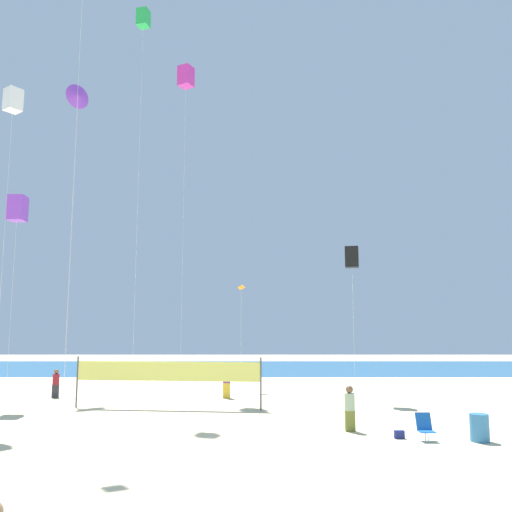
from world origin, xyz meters
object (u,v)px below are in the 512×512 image
at_px(beachgoer_sage_shirt, 348,407).
at_px(trash_barrel, 478,428).
at_px(kite_green_box, 142,19).
at_px(kite_black_box, 350,257).
at_px(beachgoer_plum_shirt, 225,380).
at_px(kite_violet_delta, 77,96).
at_px(beach_handbag, 398,434).
at_px(kite_white_box, 11,100).
at_px(folding_beach_chair, 423,426).
at_px(beachgoer_maroon_shirt, 54,382).
at_px(volleyball_net, 166,373).
at_px(kite_violet_box, 16,208).
at_px(kite_magenta_box, 185,77).
at_px(kite_orange_diamond, 240,290).

distance_m(beachgoer_sage_shirt, trash_barrel, 4.42).
height_order(kite_green_box, kite_black_box, kite_green_box).
xyz_separation_m(kite_green_box, kite_black_box, (11.83, -0.10, -14.05)).
height_order(beachgoer_plum_shirt, kite_violet_delta, kite_violet_delta).
bearing_deg(beach_handbag, trash_barrel, -11.01).
bearing_deg(kite_white_box, beach_handbag, -16.39).
height_order(beach_handbag, kite_green_box, kite_green_box).
bearing_deg(folding_beach_chair, kite_violet_delta, 124.52).
xyz_separation_m(beachgoer_maroon_shirt, volleyball_net, (6.74, -3.98, 0.83)).
distance_m(volleyball_net, kite_black_box, 11.58).
xyz_separation_m(kite_violet_box, kite_violet_delta, (0.84, 5.97, 9.01)).
bearing_deg(beachgoer_sage_shirt, kite_white_box, -13.31).
bearing_deg(kite_green_box, kite_black_box, -0.50).
bearing_deg(folding_beach_chair, trash_barrel, -21.33).
height_order(beachgoer_sage_shirt, kite_white_box, kite_white_box).
distance_m(kite_green_box, kite_violet_box, 13.15).
bearing_deg(beach_handbag, kite_magenta_box, 122.44).
distance_m(beachgoer_sage_shirt, kite_violet_delta, 27.31).
bearing_deg(kite_green_box, trash_barrel, -36.65).
height_order(folding_beach_chair, kite_white_box, kite_white_box).
bearing_deg(beachgoer_maroon_shirt, kite_orange_diamond, 54.94).
height_order(trash_barrel, kite_green_box, kite_green_box).
height_order(kite_violet_delta, kite_black_box, kite_violet_delta).
height_order(beachgoer_sage_shirt, beach_handbag, beachgoer_sage_shirt).
bearing_deg(beachgoer_sage_shirt, kite_orange_diamond, -71.99).
height_order(kite_magenta_box, kite_violet_box, kite_magenta_box).
distance_m(beach_handbag, kite_violet_box, 22.03).
relative_size(folding_beach_chair, kite_violet_delta, 0.04).
bearing_deg(beach_handbag, kite_white_box, 163.61).
bearing_deg(beachgoer_maroon_shirt, kite_violet_box, -99.12).
height_order(volleyball_net, kite_violet_delta, kite_violet_delta).
bearing_deg(kite_magenta_box, beachgoer_plum_shirt, -55.83).
relative_size(beachgoer_sage_shirt, beach_handbag, 4.86).
bearing_deg(beachgoer_maroon_shirt, kite_green_box, 22.55).
xyz_separation_m(kite_magenta_box, kite_black_box, (10.02, -5.39, -13.12)).
relative_size(folding_beach_chair, kite_orange_diamond, 0.14).
distance_m(kite_magenta_box, kite_violet_box, 14.79).
relative_size(kite_violet_box, kite_white_box, 0.72).
xyz_separation_m(kite_magenta_box, kite_violet_box, (-7.93, -6.51, -10.65)).
height_order(folding_beach_chair, beach_handbag, folding_beach_chair).
height_order(trash_barrel, kite_magenta_box, kite_magenta_box).
bearing_deg(beachgoer_plum_shirt, kite_orange_diamond, -104.65).
height_order(kite_violet_box, kite_white_box, kite_white_box).
relative_size(kite_green_box, kite_black_box, 2.72).
relative_size(trash_barrel, beach_handbag, 2.68).
distance_m(beachgoer_maroon_shirt, kite_violet_box, 9.63).
height_order(beachgoer_maroon_shirt, kite_black_box, kite_black_box).
xyz_separation_m(beachgoer_sage_shirt, kite_white_box, (-14.86, 3.51, 13.45)).
height_order(folding_beach_chair, volleyball_net, volleyball_net).
bearing_deg(folding_beach_chair, beachgoer_plum_shirt, 108.95).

